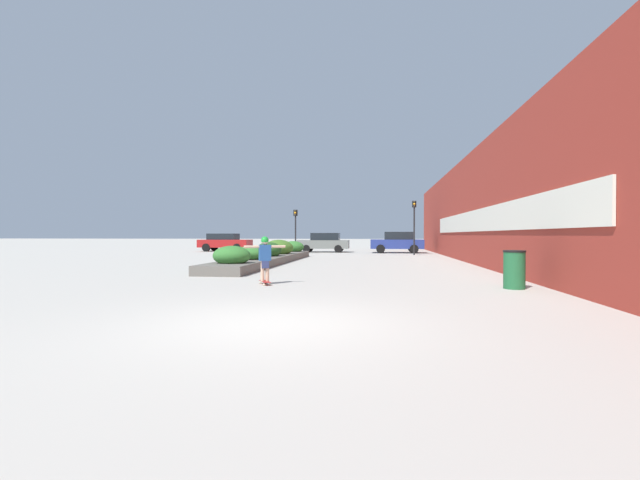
# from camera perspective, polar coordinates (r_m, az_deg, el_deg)

# --- Properties ---
(ground_plane) EXTENTS (300.00, 300.00, 0.00)m
(ground_plane) POSITION_cam_1_polar(r_m,az_deg,el_deg) (6.91, -6.29, -11.01)
(ground_plane) COLOR #ADA89E
(building_wall_right) EXTENTS (0.67, 43.88, 5.46)m
(building_wall_right) POSITION_cam_1_polar(r_m,az_deg,el_deg) (21.93, 20.33, 4.08)
(building_wall_right) COLOR maroon
(building_wall_right) RESTS_ON ground_plane
(planter_box) EXTENTS (1.80, 14.13, 1.14)m
(planter_box) POSITION_cam_1_polar(r_m,az_deg,el_deg) (21.52, -6.85, -2.02)
(planter_box) COLOR #605B54
(planter_box) RESTS_ON ground_plane
(skateboard) EXTENTS (0.51, 0.75, 0.10)m
(skateboard) POSITION_cam_1_polar(r_m,az_deg,el_deg) (12.22, -7.35, -5.58)
(skateboard) COLOR maroon
(skateboard) RESTS_ON ground_plane
(skateboarder) EXTENTS (1.08, 0.61, 1.26)m
(skateboarder) POSITION_cam_1_polar(r_m,az_deg,el_deg) (12.16, -7.36, -1.87)
(skateboarder) COLOR tan
(skateboarder) RESTS_ON skateboard
(trash_bin) EXTENTS (0.56, 0.56, 1.00)m
(trash_bin) POSITION_cam_1_polar(r_m,az_deg,el_deg) (12.23, 24.48, -3.59)
(trash_bin) COLOR #1E5B33
(trash_bin) RESTS_ON ground_plane
(car_leftmost) EXTENTS (4.49, 1.91, 1.67)m
(car_leftmost) POSITION_cam_1_polar(r_m,az_deg,el_deg) (39.96, 21.44, -0.15)
(car_leftmost) COLOR navy
(car_leftmost) RESTS_ON ground_plane
(car_center_left) EXTENTS (4.14, 1.89, 1.57)m
(car_center_left) POSITION_cam_1_polar(r_m,az_deg,el_deg) (34.96, 0.55, -0.31)
(car_center_left) COLOR slate
(car_center_left) RESTS_ON ground_plane
(car_center_right) EXTENTS (4.06, 1.95, 1.65)m
(car_center_right) POSITION_cam_1_polar(r_m,az_deg,el_deg) (33.98, 10.27, -0.26)
(car_center_right) COLOR navy
(car_center_right) RESTS_ON ground_plane
(car_rightmost) EXTENTS (4.35, 2.02, 1.53)m
(car_rightmost) POSITION_cam_1_polar(r_m,az_deg,el_deg) (37.72, -12.58, -0.24)
(car_rightmost) COLOR maroon
(car_rightmost) RESTS_ON ground_plane
(traffic_light_left) EXTENTS (0.28, 0.30, 3.27)m
(traffic_light_left) POSITION_cam_1_polar(r_m,az_deg,el_deg) (31.59, -3.29, 2.19)
(traffic_light_left) COLOR black
(traffic_light_left) RESTS_ON ground_plane
(traffic_light_right) EXTENTS (0.28, 0.30, 3.79)m
(traffic_light_right) POSITION_cam_1_polar(r_m,az_deg,el_deg) (30.60, 12.45, 2.82)
(traffic_light_right) COLOR black
(traffic_light_right) RESTS_ON ground_plane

